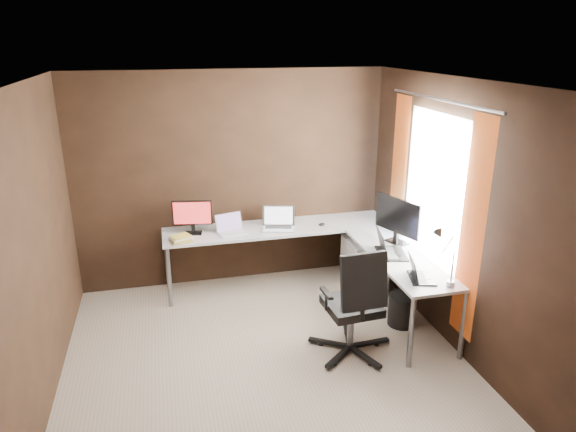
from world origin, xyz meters
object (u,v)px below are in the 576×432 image
Objects in this scene: drawer_pedestal at (364,264)px; laptop_silver at (278,224)px; laptop_black_small at (419,274)px; wastebasket at (402,310)px; monitor_left at (192,215)px; laptop_white at (231,228)px; office_chair at (353,323)px; desk_lamp at (444,250)px; laptop_black_big at (388,249)px; monitor_right at (397,218)px; book_stack at (181,239)px.

laptop_silver is at bearing 161.81° from drawer_pedestal.
wastebasket is at bearing 4.76° from laptop_black_small.
monitor_left is 2.49m from wastebasket.
laptop_silver reaches higher than drawer_pedestal.
laptop_white and laptop_black_small have the same top height.
office_chair reaches higher than laptop_white.
desk_lamp is at bearing -85.11° from drawer_pedestal.
laptop_black_big is at bearing 39.85° from office_chair.
laptop_black_small is 0.33× the size of office_chair.
desk_lamp is 0.48× the size of office_chair.
office_chair reaches higher than laptop_black_small.
monitor_right is (2.09, -0.82, 0.07)m from monitor_left.
wastebasket is at bearing -51.73° from laptop_white.
book_stack reaches higher than wastebasket.
laptop_silver is 1.69m from wastebasket.
laptop_white is 2.07m from wastebasket.
wastebasket is (0.68, 0.36, -0.15)m from office_chair.
monitor_left is at bearing 154.58° from laptop_white.
desk_lamp is at bearing -31.52° from monitor_left.
laptop_white is at bearing 143.44° from wastebasket.
laptop_white is (-1.68, 0.75, -0.24)m from monitor_right.
monitor_right is (0.16, -0.44, 0.71)m from drawer_pedestal.
monitor_left is 0.40× the size of office_chair.
laptop_white is 1.09× the size of wastebasket.
monitor_left is 2.17m from laptop_black_big.
laptop_black_small is at bearing -34.82° from book_stack.
laptop_silver is (-1.12, 0.76, -0.23)m from monitor_right.
monitor_left is 1.22× the size of laptop_black_small.
laptop_black_big is 0.90m from office_chair.
wastebasket is at bearing -34.32° from laptop_silver.
laptop_silver is 1.36m from laptop_black_big.
laptop_black_small is (1.92, -1.67, -0.17)m from monitor_left.
office_chair is at bearing 100.92° from laptop_black_small.
monitor_left is at bearing 65.15° from laptop_black_small.
monitor_left is 2.55m from laptop_black_small.
laptop_black_small is at bearing -61.82° from laptop_white.
monitor_right is 1.31× the size of laptop_black_big.
drawer_pedestal is 1.38m from office_chair.
office_chair is (-0.56, -0.53, -0.47)m from laptop_black_big.
desk_lamp is at bearing -61.89° from laptop_white.
drawer_pedestal is 2.07m from monitor_left.
monitor_right is at bearing 4.60° from laptop_black_small.
laptop_black_small reaches higher than wastebasket.
office_chair is 0.79m from wastebasket.
laptop_black_big is at bearing 126.65° from wastebasket.
desk_lamp reaches higher than drawer_pedestal.
monitor_right is 1.37m from laptop_silver.
desk_lamp is 1.06m from wastebasket.
monitor_right reaches higher than wastebasket.
laptop_black_small is (-0.17, -0.85, -0.24)m from monitor_right.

